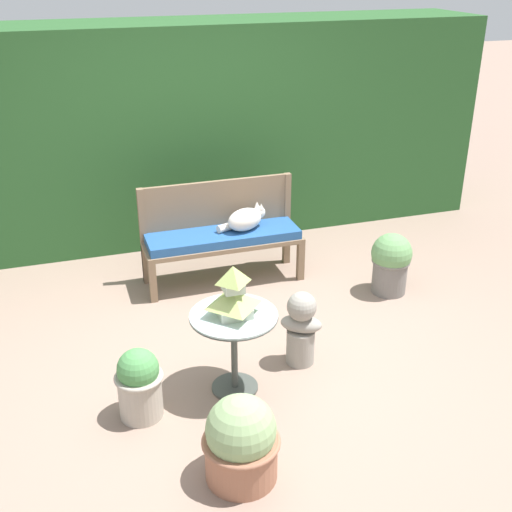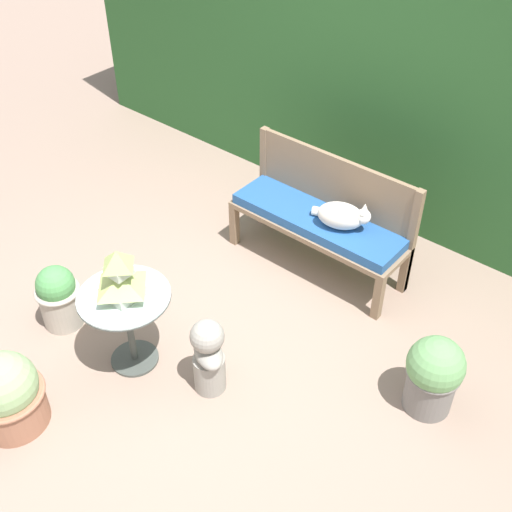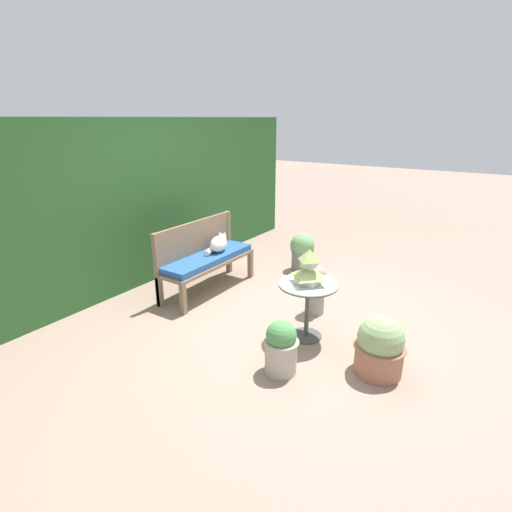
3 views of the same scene
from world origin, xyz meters
TOP-DOWN VIEW (x-y plane):
  - ground at (0.00, 0.00)m, footprint 30.00×30.00m
  - foliage_hedge_back at (0.00, 2.52)m, footprint 6.40×0.99m
  - garden_bench at (0.12, 1.16)m, footprint 1.41×0.43m
  - bench_backrest at (0.12, 1.36)m, footprint 1.41×0.06m
  - cat at (0.32, 1.15)m, footprint 0.46×0.30m
  - patio_table at (-0.23, -0.41)m, footprint 0.58×0.58m
  - pagoda_birdhouse at (-0.23, -0.41)m, footprint 0.28×0.28m
  - garden_bust at (0.31, -0.25)m, footprint 0.34×0.30m
  - potted_plant_patio_mid at (1.45, 0.51)m, footprint 0.35×0.35m
  - potted_plant_bench_right at (-0.88, -0.49)m, footprint 0.31×0.31m
  - potted_plant_table_near at (-0.42, -1.20)m, footprint 0.45×0.45m

SIDE VIEW (x-z plane):
  - ground at x=0.00m, z-range 0.00..0.00m
  - potted_plant_bench_right at x=-0.88m, z-range 0.00..0.49m
  - potted_plant_table_near at x=-0.42m, z-range -0.02..0.52m
  - potted_plant_patio_mid at x=1.45m, z-range 0.01..0.56m
  - garden_bust at x=0.31m, z-range 0.01..0.58m
  - garden_bench at x=0.12m, z-range 0.16..0.64m
  - patio_table at x=-0.23m, z-range 0.17..0.75m
  - cat at x=0.32m, z-range 0.47..0.69m
  - bench_backrest at x=0.12m, z-range 0.19..1.08m
  - pagoda_birdhouse at x=-0.23m, z-range 0.56..0.91m
  - foliage_hedge_back at x=0.00m, z-range 0.00..2.13m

